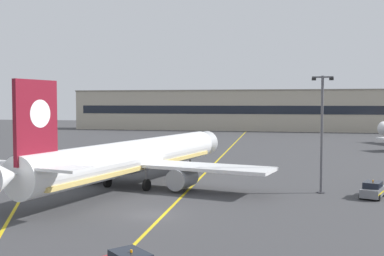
{
  "coord_description": "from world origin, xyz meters",
  "views": [
    {
      "loc": [
        11.8,
        -38.56,
        9.72
      ],
      "look_at": [
        1.19,
        11.4,
        6.95
      ],
      "focal_mm": 44.06,
      "sensor_mm": 36.0,
      "label": 1
    }
  ],
  "objects_px": {
    "apron_lamp_post": "(322,132)",
    "service_car_fourth": "(373,190)",
    "airliner_foreground": "(135,157)",
    "safety_cone_by_nose_gear": "(177,166)"
  },
  "relations": [
    {
      "from": "airliner_foreground",
      "to": "service_car_fourth",
      "type": "height_order",
      "value": "airliner_foreground"
    },
    {
      "from": "airliner_foreground",
      "to": "service_car_fourth",
      "type": "relative_size",
      "value": 8.99
    },
    {
      "from": "apron_lamp_post",
      "to": "service_car_fourth",
      "type": "relative_size",
      "value": 2.75
    },
    {
      "from": "airliner_foreground",
      "to": "apron_lamp_post",
      "type": "relative_size",
      "value": 3.26
    },
    {
      "from": "apron_lamp_post",
      "to": "airliner_foreground",
      "type": "bearing_deg",
      "value": -178.93
    },
    {
      "from": "safety_cone_by_nose_gear",
      "to": "apron_lamp_post",
      "type": "bearing_deg",
      "value": -38.82
    },
    {
      "from": "airliner_foreground",
      "to": "apron_lamp_post",
      "type": "bearing_deg",
      "value": 1.07
    },
    {
      "from": "apron_lamp_post",
      "to": "service_car_fourth",
      "type": "xyz_separation_m",
      "value": [
        5.04,
        -1.41,
        -5.82
      ]
    },
    {
      "from": "airliner_foreground",
      "to": "service_car_fourth",
      "type": "bearing_deg",
      "value": -2.27
    },
    {
      "from": "airliner_foreground",
      "to": "service_car_fourth",
      "type": "distance_m",
      "value": 25.99
    }
  ]
}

